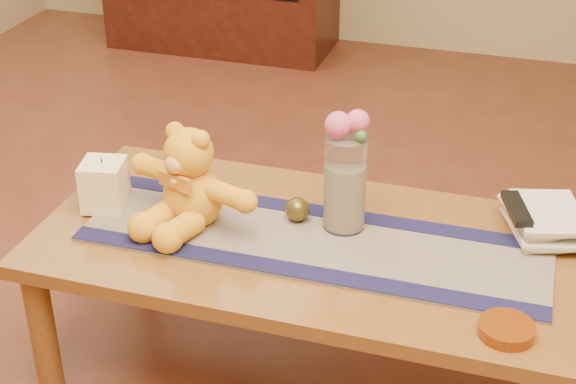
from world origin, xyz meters
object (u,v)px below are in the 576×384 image
(bronze_ball, at_px, (297,209))
(tv_remote, at_px, (517,209))
(pillar_candle, at_px, (104,185))
(amber_dish, at_px, (506,330))
(teddy_bear, at_px, (192,177))
(book_bottom, at_px, (512,231))
(glass_vase, at_px, (345,183))

(bronze_ball, height_order, tv_remote, tv_remote)
(pillar_candle, xyz_separation_m, amber_dish, (1.10, -0.23, -0.06))
(pillar_candle, xyz_separation_m, bronze_ball, (0.52, 0.09, -0.03))
(teddy_bear, distance_m, book_bottom, 0.85)
(teddy_bear, distance_m, pillar_candle, 0.26)
(teddy_bear, xyz_separation_m, bronze_ball, (0.26, 0.08, -0.10))
(teddy_bear, bearing_deg, book_bottom, 30.85)
(book_bottom, bearing_deg, pillar_candle, 168.98)
(tv_remote, bearing_deg, glass_vase, 173.83)
(tv_remote, bearing_deg, book_bottom, 90.00)
(pillar_candle, bearing_deg, amber_dish, -11.80)
(pillar_candle, distance_m, bronze_ball, 0.53)
(glass_vase, relative_size, tv_remote, 1.62)
(tv_remote, distance_m, amber_dish, 0.42)
(pillar_candle, relative_size, glass_vase, 0.52)
(glass_vase, height_order, amber_dish, glass_vase)
(teddy_bear, height_order, pillar_candle, teddy_bear)
(bronze_ball, bearing_deg, tv_remote, 10.21)
(tv_remote, relative_size, amber_dish, 1.28)
(bronze_ball, distance_m, amber_dish, 0.65)
(pillar_candle, bearing_deg, teddy_bear, 1.57)
(teddy_bear, relative_size, book_bottom, 1.71)
(teddy_bear, xyz_separation_m, amber_dish, (0.84, -0.24, -0.12))
(bronze_ball, bearing_deg, pillar_candle, -170.70)
(teddy_bear, bearing_deg, glass_vase, 30.32)
(pillar_candle, relative_size, bronze_ball, 2.04)
(teddy_bear, distance_m, glass_vase, 0.40)
(bronze_ball, xyz_separation_m, amber_dish, (0.57, -0.31, -0.03))
(book_bottom, xyz_separation_m, amber_dish, (0.02, -0.42, 0.00))
(bronze_ball, relative_size, tv_remote, 0.41)
(pillar_candle, height_order, tv_remote, pillar_candle)
(bronze_ball, relative_size, book_bottom, 0.29)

